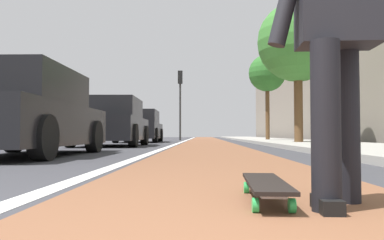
{
  "coord_description": "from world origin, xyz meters",
  "views": [
    {
      "loc": [
        -0.8,
        0.19,
        0.37
      ],
      "look_at": [
        10.91,
        0.52,
        0.81
      ],
      "focal_mm": 35.98,
      "sensor_mm": 36.0,
      "label": 1
    }
  ],
  "objects_px": {
    "traffic_light": "(180,92)",
    "parked_car_far": "(140,127)",
    "street_tree_far": "(267,74)",
    "skateboard": "(266,185)",
    "parked_car_mid": "(111,123)",
    "parked_car_near": "(25,114)",
    "street_tree_mid": "(298,42)",
    "skater_person": "(337,24)"
  },
  "relations": [
    {
      "from": "parked_car_near",
      "to": "traffic_light",
      "type": "bearing_deg",
      "value": -5.39
    },
    {
      "from": "parked_car_far",
      "to": "traffic_light",
      "type": "xyz_separation_m",
      "value": [
        5.86,
        -1.56,
        2.27
      ]
    },
    {
      "from": "skater_person",
      "to": "parked_car_mid",
      "type": "relative_size",
      "value": 0.4
    },
    {
      "from": "skateboard",
      "to": "parked_car_mid",
      "type": "height_order",
      "value": "parked_car_mid"
    },
    {
      "from": "street_tree_mid",
      "to": "street_tree_far",
      "type": "distance_m",
      "value": 6.22
    },
    {
      "from": "parked_car_near",
      "to": "parked_car_mid",
      "type": "xyz_separation_m",
      "value": [
        5.52,
        -0.15,
        0.01
      ]
    },
    {
      "from": "traffic_light",
      "to": "street_tree_mid",
      "type": "height_order",
      "value": "street_tree_mid"
    },
    {
      "from": "parked_car_mid",
      "to": "traffic_light",
      "type": "relative_size",
      "value": 0.94
    },
    {
      "from": "parked_car_far",
      "to": "traffic_light",
      "type": "relative_size",
      "value": 1.0
    },
    {
      "from": "street_tree_mid",
      "to": "skateboard",
      "type": "bearing_deg",
      "value": 165.22
    },
    {
      "from": "skateboard",
      "to": "parked_car_far",
      "type": "relative_size",
      "value": 0.2
    },
    {
      "from": "skater_person",
      "to": "street_tree_mid",
      "type": "relative_size",
      "value": 0.34
    },
    {
      "from": "skateboard",
      "to": "street_tree_far",
      "type": "bearing_deg",
      "value": -9.54
    },
    {
      "from": "traffic_light",
      "to": "parked_car_far",
      "type": "bearing_deg",
      "value": 165.11
    },
    {
      "from": "street_tree_far",
      "to": "skateboard",
      "type": "bearing_deg",
      "value": 170.46
    },
    {
      "from": "traffic_light",
      "to": "street_tree_mid",
      "type": "relative_size",
      "value": 0.89
    },
    {
      "from": "skater_person",
      "to": "traffic_light",
      "type": "xyz_separation_m",
      "value": [
        21.8,
        2.11,
        2.05
      ]
    },
    {
      "from": "parked_car_near",
      "to": "parked_car_mid",
      "type": "distance_m",
      "value": 5.52
    },
    {
      "from": "skateboard",
      "to": "parked_car_mid",
      "type": "distance_m",
      "value": 10.41
    },
    {
      "from": "skater_person",
      "to": "skateboard",
      "type": "bearing_deg",
      "value": 66.69
    },
    {
      "from": "skateboard",
      "to": "skater_person",
      "type": "xyz_separation_m",
      "value": [
        -0.15,
        -0.35,
        0.84
      ]
    },
    {
      "from": "street_tree_far",
      "to": "parked_car_near",
      "type": "bearing_deg",
      "value": 153.87
    },
    {
      "from": "skater_person",
      "to": "traffic_light",
      "type": "relative_size",
      "value": 0.38
    },
    {
      "from": "parked_car_mid",
      "to": "street_tree_mid",
      "type": "height_order",
      "value": "street_tree_mid"
    },
    {
      "from": "street_tree_mid",
      "to": "street_tree_far",
      "type": "xyz_separation_m",
      "value": [
        6.22,
        0.0,
        -0.09
      ]
    },
    {
      "from": "parked_car_far",
      "to": "street_tree_far",
      "type": "distance_m",
      "value": 6.89
    },
    {
      "from": "parked_car_far",
      "to": "skateboard",
      "type": "bearing_deg",
      "value": -168.14
    },
    {
      "from": "street_tree_mid",
      "to": "street_tree_far",
      "type": "bearing_deg",
      "value": 0.0
    },
    {
      "from": "parked_car_far",
      "to": "street_tree_mid",
      "type": "bearing_deg",
      "value": -128.16
    },
    {
      "from": "parked_car_mid",
      "to": "street_tree_mid",
      "type": "relative_size",
      "value": 0.83
    },
    {
      "from": "traffic_light",
      "to": "street_tree_far",
      "type": "height_order",
      "value": "street_tree_far"
    },
    {
      "from": "traffic_light",
      "to": "street_tree_mid",
      "type": "xyz_separation_m",
      "value": [
        -10.73,
        -4.64,
        0.51
      ]
    },
    {
      "from": "skateboard",
      "to": "parked_car_mid",
      "type": "bearing_deg",
      "value": 18.15
    },
    {
      "from": "traffic_light",
      "to": "street_tree_mid",
      "type": "distance_m",
      "value": 11.7
    },
    {
      "from": "street_tree_mid",
      "to": "parked_car_near",
      "type": "bearing_deg",
      "value": 136.31
    },
    {
      "from": "parked_car_mid",
      "to": "street_tree_mid",
      "type": "distance_m",
      "value": 6.8
    },
    {
      "from": "skater_person",
      "to": "parked_car_mid",
      "type": "bearing_deg",
      "value": 19.67
    },
    {
      "from": "parked_car_far",
      "to": "street_tree_far",
      "type": "relative_size",
      "value": 0.99
    },
    {
      "from": "parked_car_mid",
      "to": "skateboard",
      "type": "bearing_deg",
      "value": -161.85
    },
    {
      "from": "street_tree_far",
      "to": "street_tree_mid",
      "type": "bearing_deg",
      "value": 180.0
    },
    {
      "from": "street_tree_far",
      "to": "parked_car_mid",
      "type": "bearing_deg",
      "value": 139.9
    },
    {
      "from": "parked_car_near",
      "to": "traffic_light",
      "type": "relative_size",
      "value": 0.95
    }
  ]
}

